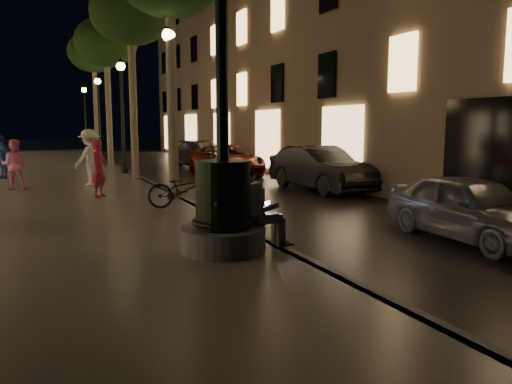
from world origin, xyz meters
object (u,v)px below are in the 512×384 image
tree_far (94,53)px  car_third (226,160)px  seated_man_laptop (257,206)px  car_front (471,208)px  tree_third (106,43)px  pedestrian_red (99,169)px  lamp_curb_b (122,101)px  car_second (321,168)px  car_rear (202,154)px  lamp_curb_d (85,110)px  lamp_curb_a (170,89)px  pedestrian_pink (14,164)px  pedestrian_blue (2,157)px  fountain_lamppost (223,191)px  pedestrian_white (90,157)px  bicycle (185,189)px  lamp_curb_c (99,107)px  tree_second (130,15)px

tree_far → car_third: bearing=-68.6°
seated_man_laptop → car_front: size_ratio=0.35×
seated_man_laptop → tree_third: size_ratio=0.19×
pedestrian_red → lamp_curb_b: bearing=17.5°
car_second → car_third: car_second is taller
car_front → car_rear: bearing=92.3°
lamp_curb_d → car_front: lamp_curb_d is taller
tree_far → lamp_curb_a: size_ratio=1.56×
pedestrian_pink → pedestrian_blue: bearing=-70.3°
fountain_lamppost → tree_third: bearing=87.8°
tree_third → pedestrian_white: bearing=-102.7°
fountain_lamppost → car_rear: fountain_lamppost is taller
lamp_curb_b → car_third: lamp_curb_b is taller
pedestrian_pink → bicycle: size_ratio=0.88×
fountain_lamppost → lamp_curb_d: 30.08m
seated_man_laptop → pedestrian_white: 10.45m
fountain_lamppost → tree_third: (0.70, 18.00, 4.93)m
lamp_curb_c → car_rear: (4.60, -4.52, -2.54)m
tree_far → seated_man_laptop: bearing=-90.4°
tree_far → car_rear: (4.52, -6.52, -5.73)m
lamp_curb_d → bicycle: bearing=-90.2°
car_rear → fountain_lamppost: bearing=-112.3°
seated_man_laptop → car_third: size_ratio=0.27×
lamp_curb_d → car_rear: (4.60, -12.52, -2.54)m
fountain_lamppost → lamp_curb_a: size_ratio=1.08×
lamp_curb_c → lamp_curb_b: bearing=-90.0°
car_rear → car_third: bearing=-99.3°
lamp_curb_a → fountain_lamppost: bearing=-96.7°
lamp_curb_a → car_second: size_ratio=1.03×
tree_far → lamp_curb_b: 10.50m
car_front → pedestrian_pink: size_ratio=2.39×
car_second → seated_man_laptop: bearing=-130.5°
fountain_lamppost → pedestrian_red: (-1.10, 7.21, -0.19)m
tree_second → pedestrian_pink: 7.05m
tree_third → tree_far: bearing=89.2°
tree_far → pedestrian_pink: bearing=-106.6°
seated_man_laptop → tree_second: tree_second is taller
car_front → pedestrian_red: bearing=131.7°
car_front → pedestrian_red: pedestrian_red is taller
fountain_lamppost → lamp_curb_b: bearing=87.1°
lamp_curb_b → car_rear: size_ratio=1.00×
car_third → pedestrian_red: pedestrian_red is taller
fountain_lamppost → pedestrian_pink: fountain_lamppost is taller
seated_man_laptop → lamp_curb_a: bearing=89.2°
seated_man_laptop → car_front: seated_man_laptop is taller
tree_third → tree_far: (0.08, 6.00, 0.29)m
tree_second → lamp_curb_a: size_ratio=1.54×
car_rear → pedestrian_red: 12.11m
tree_far → lamp_curb_d: 6.80m
lamp_curb_a → car_rear: size_ratio=1.00×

